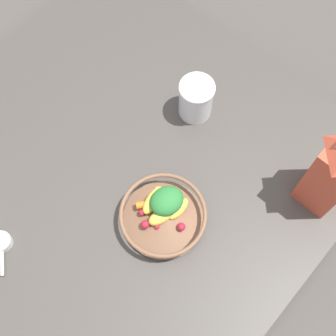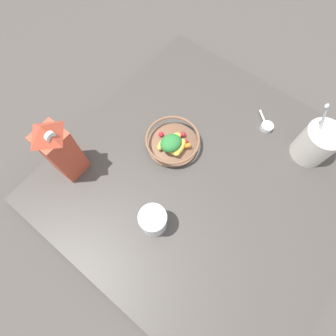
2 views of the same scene
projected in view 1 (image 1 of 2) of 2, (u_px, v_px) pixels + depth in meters
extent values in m
plane|color=#4C4742|center=(119.00, 173.00, 1.16)|extent=(6.00, 6.00, 0.00)
cube|color=#47423D|center=(118.00, 171.00, 1.14)|extent=(0.99, 0.99, 0.03)
cylinder|color=brown|center=(163.00, 220.00, 1.07)|extent=(0.10, 0.10, 0.01)
cone|color=brown|center=(163.00, 217.00, 1.05)|extent=(0.19, 0.19, 0.04)
torus|color=brown|center=(163.00, 214.00, 1.04)|extent=(0.20, 0.20, 0.01)
ellipsoid|color=#EFD64C|center=(161.00, 216.00, 1.03)|extent=(0.07, 0.05, 0.03)
ellipsoid|color=#EFD64C|center=(178.00, 209.00, 1.04)|extent=(0.06, 0.03, 0.03)
ellipsoid|color=#EFD64C|center=(166.00, 199.00, 1.05)|extent=(0.04, 0.08, 0.03)
ellipsoid|color=#EFD64C|center=(153.00, 200.00, 1.05)|extent=(0.08, 0.04, 0.03)
cylinder|color=orange|center=(147.00, 204.00, 1.05)|extent=(0.05, 0.04, 0.02)
sphere|color=red|center=(163.00, 216.00, 1.04)|extent=(0.01, 0.01, 0.01)
sphere|color=red|center=(145.00, 225.00, 1.03)|extent=(0.02, 0.02, 0.02)
sphere|color=red|center=(142.00, 213.00, 1.05)|extent=(0.02, 0.02, 0.02)
sphere|color=red|center=(157.00, 227.00, 1.04)|extent=(0.01, 0.01, 0.01)
sphere|color=red|center=(164.00, 203.00, 1.06)|extent=(0.01, 0.01, 0.01)
sphere|color=red|center=(181.00, 227.00, 1.03)|extent=(0.02, 0.02, 0.02)
ellipsoid|color=#2D7F38|center=(166.00, 202.00, 1.03)|extent=(0.09, 0.09, 0.04)
cube|color=#CC4C33|center=(331.00, 176.00, 1.00)|extent=(0.09, 0.09, 0.22)
cylinder|color=white|center=(196.00, 99.00, 1.14)|extent=(0.08, 0.08, 0.11)
torus|color=white|center=(197.00, 87.00, 1.09)|extent=(0.09, 0.09, 0.01)
cylinder|color=white|center=(2.00, 242.00, 1.05)|extent=(0.05, 0.05, 0.02)
cylinder|color=white|center=(2.00, 264.00, 1.03)|extent=(0.04, 0.05, 0.01)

